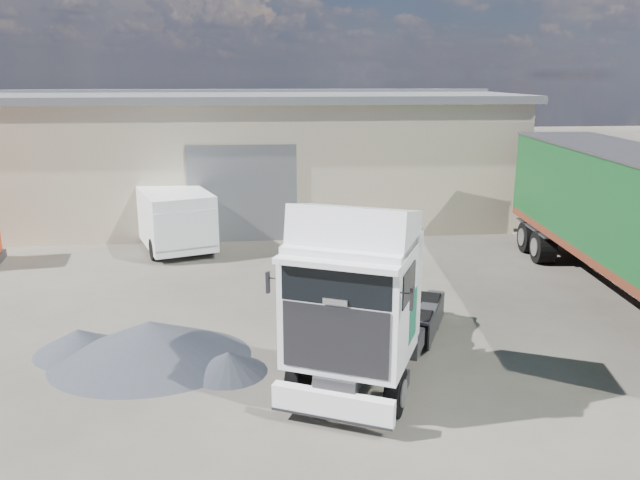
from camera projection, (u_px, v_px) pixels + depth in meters
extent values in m
plane|color=black|center=(327.00, 352.00, 14.05)|extent=(120.00, 120.00, 0.00)
cube|color=#C0B194|center=(155.00, 156.00, 28.19)|extent=(30.00, 12.00, 5.00)
cube|color=#545558|center=(151.00, 96.00, 27.51)|extent=(30.60, 12.60, 0.30)
cube|color=#545558|center=(243.00, 194.00, 22.98)|extent=(4.00, 0.08, 3.60)
cube|color=#545558|center=(151.00, 91.00, 27.46)|extent=(30.60, 0.40, 0.15)
cylinder|color=black|center=(346.00, 384.00, 11.64)|extent=(2.32, 1.74, 0.92)
cylinder|color=black|center=(384.00, 325.00, 14.41)|extent=(2.36, 1.75, 0.92)
cylinder|color=black|center=(395.00, 307.00, 15.52)|extent=(2.36, 1.75, 0.92)
cube|color=#2D2D30|center=(374.00, 327.00, 13.46)|extent=(3.13, 5.53, 0.26)
cube|color=white|center=(332.00, 405.00, 10.88)|extent=(2.10, 1.13, 0.48)
cube|color=white|center=(352.00, 302.00, 11.53)|extent=(2.81, 2.73, 2.13)
cube|color=black|center=(335.00, 340.00, 10.70)|extent=(1.75, 0.85, 1.22)
cube|color=black|center=(336.00, 287.00, 10.47)|extent=(1.79, 0.86, 0.65)
cube|color=white|center=(355.00, 229.00, 11.33)|extent=(2.66, 2.43, 1.07)
cube|color=#0D5E40|center=(303.00, 302.00, 12.25)|extent=(0.28, 0.59, 0.96)
cube|color=#0D5E40|center=(413.00, 315.00, 11.56)|extent=(0.28, 0.59, 0.96)
cylinder|color=#2D2D30|center=(386.00, 302.00, 14.44)|extent=(1.27, 1.27, 0.10)
cylinder|color=black|center=(566.00, 242.00, 21.24)|extent=(2.69, 1.32, 1.08)
cube|color=#2D2D30|center=(626.00, 267.00, 17.16)|extent=(1.97, 12.24, 0.36)
cube|color=#522512|center=(627.00, 256.00, 17.07)|extent=(3.69, 12.40, 0.24)
cube|color=black|center=(634.00, 204.00, 16.70)|extent=(3.69, 12.40, 2.65)
cylinder|color=black|center=(183.00, 246.00, 21.34)|extent=(2.29, 1.41, 0.74)
cylinder|color=black|center=(162.00, 224.00, 24.49)|extent=(2.29, 1.41, 0.74)
cube|color=white|center=(170.00, 213.00, 22.71)|extent=(3.71, 5.59, 1.91)
cube|color=white|center=(184.00, 227.00, 20.85)|extent=(2.30, 1.64, 1.24)
cube|color=black|center=(181.00, 208.00, 20.88)|extent=(1.89, 0.73, 0.68)
cone|color=black|center=(151.00, 341.00, 13.56)|extent=(4.72, 4.72, 0.91)
cone|color=black|center=(229.00, 362.00, 13.06)|extent=(1.77, 1.77, 0.45)
cone|color=black|center=(79.00, 341.00, 14.00)|extent=(2.16, 2.16, 0.54)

